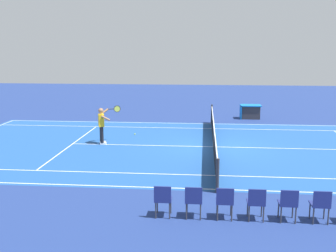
% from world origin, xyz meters
% --- Properties ---
extents(ground_plane, '(60.00, 60.00, 0.00)m').
position_xyz_m(ground_plane, '(0.00, 0.00, 0.00)').
color(ground_plane, navy).
extents(court_slab, '(24.20, 11.40, 0.00)m').
position_xyz_m(court_slab, '(0.00, 0.00, 0.00)').
color(court_slab, '#1E4C93').
rests_on(court_slab, ground_plane).
extents(court_line_markings, '(23.85, 11.05, 0.01)m').
position_xyz_m(court_line_markings, '(0.00, 0.00, 0.00)').
color(court_line_markings, white).
rests_on(court_line_markings, ground_plane).
extents(tennis_net, '(0.10, 11.70, 1.08)m').
position_xyz_m(tennis_net, '(0.00, 0.00, 0.49)').
color(tennis_net, '#2D2D33').
rests_on(tennis_net, ground_plane).
extents(tennis_player_near, '(0.95, 0.90, 1.70)m').
position_xyz_m(tennis_player_near, '(5.04, -0.13, 0.93)').
color(tennis_player_near, black).
rests_on(tennis_player_near, ground_plane).
extents(tennis_ball, '(0.07, 0.07, 0.07)m').
position_xyz_m(tennis_ball, '(3.91, -2.19, 0.03)').
color(tennis_ball, '#CCE01E').
rests_on(tennis_ball, ground_plane).
extents(spectator_chair_1, '(0.44, 0.44, 0.88)m').
position_xyz_m(spectator_chair_1, '(-2.50, 7.73, 0.52)').
color(spectator_chair_1, '#38383D').
rests_on(spectator_chair_1, ground_plane).
extents(spectator_chair_2, '(0.44, 0.44, 0.88)m').
position_xyz_m(spectator_chair_2, '(-1.71, 7.73, 0.52)').
color(spectator_chair_2, '#38383D').
rests_on(spectator_chair_2, ground_plane).
extents(spectator_chair_3, '(0.44, 0.44, 0.88)m').
position_xyz_m(spectator_chair_3, '(-0.92, 7.73, 0.52)').
color(spectator_chair_3, '#38383D').
rests_on(spectator_chair_3, ground_plane).
extents(spectator_chair_4, '(0.44, 0.44, 0.88)m').
position_xyz_m(spectator_chair_4, '(-0.13, 7.73, 0.52)').
color(spectator_chair_4, '#38383D').
rests_on(spectator_chair_4, ground_plane).
extents(spectator_chair_5, '(0.44, 0.44, 0.88)m').
position_xyz_m(spectator_chair_5, '(0.66, 7.73, 0.52)').
color(spectator_chair_5, '#38383D').
rests_on(spectator_chair_5, ground_plane).
extents(spectator_chair_6, '(0.44, 0.44, 0.88)m').
position_xyz_m(spectator_chair_6, '(1.45, 7.73, 0.52)').
color(spectator_chair_6, '#38383D').
rests_on(spectator_chair_6, ground_plane).
extents(equipment_cart_tarped, '(1.25, 0.84, 0.85)m').
position_xyz_m(equipment_cart_tarped, '(-2.37, -7.47, 0.44)').
color(equipment_cart_tarped, '#2D2D33').
rests_on(equipment_cart_tarped, ground_plane).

